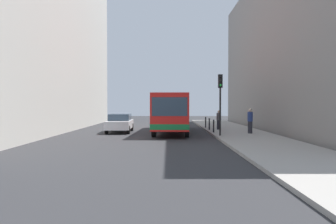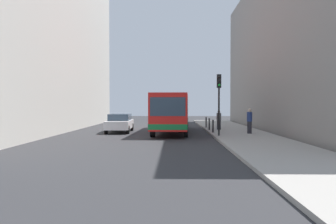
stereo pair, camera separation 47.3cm
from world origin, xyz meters
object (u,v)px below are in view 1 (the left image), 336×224
object	(u,v)px
traffic_light	(219,93)
bollard_mid	(208,124)
bus	(172,111)
bollard_near	(213,126)
bollard_far	(205,122)
car_beside_bus	(119,123)
pedestrian_mid_sidewalk	(218,120)
pedestrian_near_signal	(249,121)

from	to	relation	value
traffic_light	bollard_mid	world-z (taller)	traffic_light
bus	bollard_mid	xyz separation A→B (m)	(3.05, 0.72, -1.10)
bollard_near	bollard_mid	distance (m)	2.62
traffic_light	bollard_far	distance (m)	8.04
car_beside_bus	bollard_mid	world-z (taller)	car_beside_bus
bollard_mid	pedestrian_mid_sidewalk	xyz separation A→B (m)	(0.82, 0.20, 0.32)
bollard_near	bollard_mid	size ratio (longest dim) A/B	1.00
bollard_near	traffic_light	bearing A→B (deg)	-87.64
car_beside_bus	pedestrian_mid_sidewalk	distance (m)	8.13
bollard_near	car_beside_bus	bearing A→B (deg)	165.78
bollard_near	bollard_far	xyz separation A→B (m)	(0.00, 5.24, 0.00)
bus	car_beside_bus	world-z (taller)	bus
car_beside_bus	bollard_mid	xyz separation A→B (m)	(7.26, 0.78, -0.16)
bollard_far	pedestrian_near_signal	bearing A→B (deg)	-67.38
bollard_near	pedestrian_near_signal	world-z (taller)	pedestrian_near_signal
bollard_near	pedestrian_near_signal	distance (m)	2.68
bollard_mid	pedestrian_near_signal	bearing A→B (deg)	-53.64
bus	bollard_mid	bearing A→B (deg)	-164.16
pedestrian_near_signal	pedestrian_mid_sidewalk	size ratio (longest dim) A/B	1.11
car_beside_bus	bollard_far	distance (m)	8.02
pedestrian_mid_sidewalk	bus	bearing A→B (deg)	-30.59
pedestrian_mid_sidewalk	bollard_mid	bearing A→B (deg)	-30.24
car_beside_bus	bollard_far	bearing A→B (deg)	-156.17
traffic_light	bollard_far	world-z (taller)	traffic_light
bollard_near	pedestrian_mid_sidewalk	distance (m)	2.95
traffic_light	pedestrian_mid_sidewalk	distance (m)	5.69
pedestrian_mid_sidewalk	car_beside_bus	bearing A→B (deg)	-36.96
bus	pedestrian_near_signal	world-z (taller)	bus
pedestrian_mid_sidewalk	pedestrian_near_signal	bearing A→B (deg)	71.29
car_beside_bus	bollard_far	xyz separation A→B (m)	(7.26, 3.41, -0.16)
bollard_far	pedestrian_near_signal	distance (m)	6.56
car_beside_bus	pedestrian_mid_sidewalk	world-z (taller)	pedestrian_mid_sidewalk
bus	pedestrian_near_signal	xyz separation A→B (m)	(5.57, -2.70, -0.68)
car_beside_bus	traffic_light	size ratio (longest dim) A/B	1.08
bus	pedestrian_near_signal	size ratio (longest dim) A/B	6.25
bus	car_beside_bus	bearing A→B (deg)	3.53
traffic_light	pedestrian_mid_sidewalk	xyz separation A→B (m)	(0.72, 5.25, -2.06)
bollard_near	bollard_mid	xyz separation A→B (m)	(0.00, 2.62, 0.00)
bollard_far	bollard_mid	bearing A→B (deg)	-90.00
traffic_light	bollard_mid	xyz separation A→B (m)	(-0.10, 5.05, -2.38)
traffic_light	bollard_far	xyz separation A→B (m)	(-0.10, 7.68, -2.38)
bollard_far	car_beside_bus	bearing A→B (deg)	-154.86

